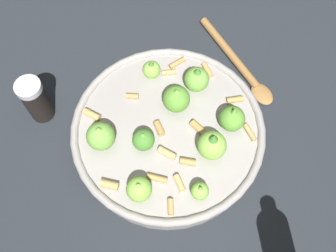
% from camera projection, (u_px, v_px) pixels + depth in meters
% --- Properties ---
extents(ground_plane, '(2.40, 2.40, 0.00)m').
position_uv_depth(ground_plane, '(168.00, 142.00, 0.72)').
color(ground_plane, '#23282D').
extents(cooking_pan, '(0.33, 0.33, 0.12)m').
position_uv_depth(cooking_pan, '(168.00, 133.00, 0.68)').
color(cooking_pan, '#9E9993').
rests_on(cooking_pan, ground).
extents(pepper_shaker, '(0.05, 0.05, 0.10)m').
position_uv_depth(pepper_shaker, '(36.00, 100.00, 0.70)').
color(pepper_shaker, black).
rests_on(pepper_shaker, ground).
extents(wooden_spoon, '(0.11, 0.23, 0.02)m').
position_uv_depth(wooden_spoon, '(239.00, 65.00, 0.78)').
color(wooden_spoon, '#9E703D').
rests_on(wooden_spoon, ground).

